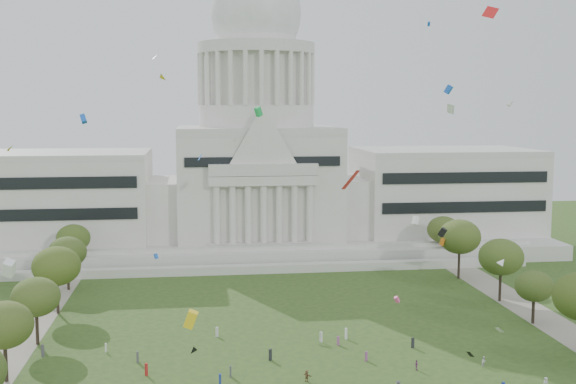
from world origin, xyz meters
TOP-DOWN VIEW (x-y plane):
  - capitol at (0.00, 113.59)m, footprint 160.00×64.50m
  - path_left at (-48.00, 30.00)m, footprint 8.00×160.00m
  - path_right at (48.00, 30.00)m, footprint 8.00×160.00m
  - row_tree_l_2 at (-45.04, 17.30)m, footprint 8.42×8.42m
  - row_tree_l_3 at (-44.09, 33.92)m, footprint 8.12×8.12m
  - row_tree_r_3 at (44.40, 34.48)m, footprint 7.01×7.01m
  - row_tree_l_4 at (-44.08, 52.42)m, footprint 9.29×9.29m
  - row_tree_r_4 at (44.76, 50.04)m, footprint 9.19×9.19m
  - row_tree_l_5 at (-45.22, 71.01)m, footprint 8.33×8.33m
  - row_tree_r_5 at (43.49, 70.19)m, footprint 9.82×9.82m
  - row_tree_l_6 at (-46.87, 89.14)m, footprint 8.19×8.19m
  - row_tree_r_6 at (45.96, 88.13)m, footprint 8.42×8.42m
  - person_0 at (31.75, 4.58)m, footprint 0.87×1.00m
  - person_2 at (26.58, 14.29)m, footprint 0.93×0.84m
  - person_5 at (-1.51, 11.77)m, footprint 1.50×1.59m
  - person_10 at (15.80, 14.16)m, footprint 0.51×0.93m
  - distant_crowd at (-14.35, 14.84)m, footprint 67.65×37.75m
  - kite_swarm at (4.75, 8.47)m, footprint 90.07×101.18m

SIDE VIEW (x-z plane):
  - path_left at x=-48.00m, z-range 0.00..0.04m
  - path_right at x=48.00m, z-range 0.00..0.04m
  - person_10 at x=15.80m, z-range 0.00..1.58m
  - person_2 at x=26.58m, z-range 0.00..1.62m
  - person_5 at x=-1.51m, z-range 0.00..1.69m
  - person_0 at x=31.75m, z-range 0.00..1.72m
  - distant_crowd at x=-14.35m, z-range -0.08..1.85m
  - row_tree_r_3 at x=44.40m, z-range 2.09..12.07m
  - row_tree_l_3 at x=-44.09m, z-range 2.43..13.98m
  - row_tree_l_6 at x=-46.87m, z-range 2.45..14.09m
  - row_tree_l_5 at x=-45.22m, z-range 2.49..14.34m
  - row_tree_r_6 at x=45.96m, z-range 2.52..14.49m
  - row_tree_l_2 at x=-45.04m, z-range 2.52..14.49m
  - row_tree_r_4 at x=44.76m, z-range 2.76..15.82m
  - row_tree_l_4 at x=-44.08m, z-range 2.79..16.00m
  - row_tree_r_5 at x=43.49m, z-range 2.95..16.91m
  - capitol at x=0.00m, z-range -23.35..67.95m
  - kite_swarm at x=4.75m, z-range -4.06..58.96m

